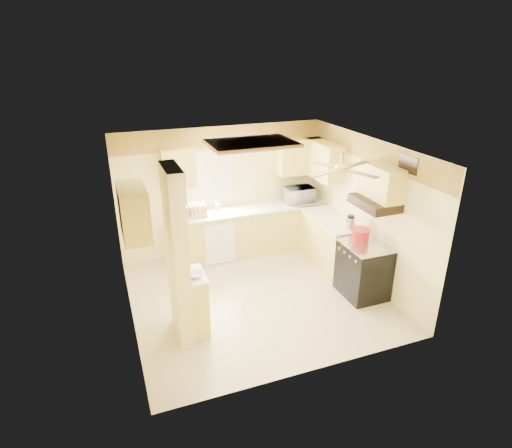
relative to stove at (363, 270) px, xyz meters
name	(u,v)px	position (x,y,z in m)	size (l,w,h in m)	color
floor	(257,296)	(-1.67, 0.55, -0.46)	(4.00, 4.00, 0.00)	tan
ceiling	(257,148)	(-1.67, 0.55, 2.04)	(4.00, 4.00, 0.00)	white
wall_back	(222,191)	(-1.67, 2.45, 0.79)	(4.00, 4.00, 0.00)	#EBDB90
wall_front	(314,288)	(-1.67, -1.35, 0.79)	(4.00, 4.00, 0.00)	#EBDB90
wall_left	(124,247)	(-3.67, 0.55, 0.79)	(3.80, 3.80, 0.00)	#EBDB90
wall_right	(366,211)	(0.33, 0.55, 0.79)	(3.80, 3.80, 0.00)	#EBDB90
wallpaper_border	(221,137)	(-1.67, 2.43, 1.84)	(4.00, 0.02, 0.40)	gold
partition_column	(177,257)	(-3.02, 0.00, 0.79)	(0.20, 0.70, 2.50)	#EBDB90
partition_ledge	(197,304)	(-2.80, 0.00, -0.01)	(0.25, 0.55, 0.90)	#E9D067
ledge_top	(195,275)	(-2.80, 0.00, 0.46)	(0.28, 0.58, 0.04)	white
lower_cabinets_back	(252,231)	(-1.17, 2.15, -0.01)	(3.00, 0.60, 0.90)	#E9D067
lower_cabinets_right	(330,242)	(0.03, 1.15, -0.01)	(0.60, 1.40, 0.90)	#E9D067
countertop_back	(252,209)	(-1.17, 2.14, 0.46)	(3.04, 0.64, 0.04)	white
countertop_right	(331,219)	(0.02, 1.15, 0.46)	(0.64, 1.44, 0.04)	white
dishwasher_panel	(220,244)	(-1.92, 1.84, -0.03)	(0.58, 0.02, 0.80)	white
window	(209,178)	(-1.92, 2.44, 1.09)	(0.92, 0.02, 1.02)	white
upper_cab_back_left	(178,167)	(-2.52, 2.27, 1.39)	(0.60, 0.35, 0.70)	#E9D067
upper_cab_back_right	(299,156)	(-0.12, 2.27, 1.39)	(0.90, 0.35, 0.70)	#E9D067
upper_cab_right	(323,160)	(0.16, 1.80, 1.39)	(0.35, 1.00, 0.70)	#E9D067
upper_cab_left_wall	(134,212)	(-3.49, 0.30, 1.39)	(0.35, 0.75, 0.70)	#E9D067
upper_cab_over_stove	(382,182)	(0.16, 0.00, 1.49)	(0.35, 0.76, 0.52)	#E9D067
stove	(363,270)	(0.00, 0.00, 0.00)	(0.68, 0.77, 0.92)	black
range_hood	(375,203)	(0.07, 0.00, 1.16)	(0.50, 0.76, 0.14)	black
poster_menu	(183,214)	(-2.91, 0.00, 1.39)	(0.02, 0.42, 0.57)	black
poster_nashville	(186,259)	(-2.91, 0.00, 0.74)	(0.02, 0.42, 0.57)	black
ceiling_light_panel	(251,144)	(-1.57, 1.05, 2.00)	(1.35, 0.95, 0.06)	brown
ceiling_fan	(341,168)	(-0.67, -0.15, 1.83)	(1.15, 1.15, 0.26)	gold
vent_grate	(408,164)	(0.31, -0.35, 1.84)	(0.02, 0.40, 0.25)	black
microwave	(299,195)	(-0.16, 2.12, 0.64)	(0.56, 0.38, 0.31)	white
bowl	(195,275)	(-2.81, -0.07, 0.51)	(0.23, 0.23, 0.06)	white
dutch_oven	(360,235)	(-0.01, 0.17, 0.56)	(0.31, 0.31, 0.20)	#A4191F
kettle	(350,223)	(0.05, 0.57, 0.60)	(0.17, 0.17, 0.26)	silver
dish_rack	(195,212)	(-2.29, 2.11, 0.56)	(0.40, 0.30, 0.23)	tan
utensil_crock	(218,207)	(-1.82, 2.28, 0.54)	(0.10, 0.10, 0.19)	white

